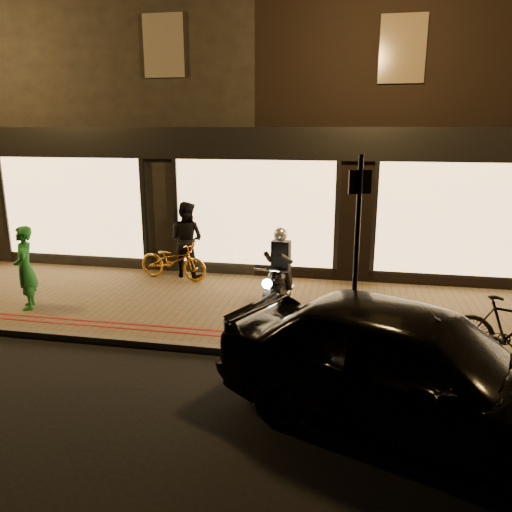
{
  "coord_description": "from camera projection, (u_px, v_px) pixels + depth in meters",
  "views": [
    {
      "loc": [
        2.19,
        -7.0,
        3.49
      ],
      "look_at": [
        0.41,
        2.08,
        1.1
      ],
      "focal_mm": 35.0,
      "sensor_mm": 36.0,
      "label": 1
    }
  ],
  "objects": [
    {
      "name": "parked_car",
      "position": [
        411.0,
        369.0,
        5.73
      ],
      "size": [
        5.04,
        3.64,
        1.59
      ],
      "primitive_type": "imported",
      "rotation": [
        0.0,
        0.0,
        1.15
      ],
      "color": "black",
      "rests_on": "ground"
    },
    {
      "name": "person_dark",
      "position": [
        186.0,
        239.0,
        11.46
      ],
      "size": [
        0.99,
        0.86,
        1.75
      ],
      "primitive_type": "imported",
      "rotation": [
        0.0,
        0.0,
        2.88
      ],
      "color": "black",
      "rests_on": "sidewalk"
    },
    {
      "name": "bicycle_dark",
      "position": [
        511.0,
        331.0,
        7.24
      ],
      "size": [
        1.71,
        1.06,
        1.0
      ],
      "primitive_type": "imported",
      "rotation": [
        0.0,
        0.0,
        1.18
      ],
      "color": "black",
      "rests_on": "sidewalk"
    },
    {
      "name": "sidewalk",
      "position": [
        235.0,
        307.0,
        9.81
      ],
      "size": [
        50.0,
        4.0,
        0.12
      ],
      "primitive_type": "cube",
      "color": "brown",
      "rests_on": "ground"
    },
    {
      "name": "sign_post",
      "position": [
        357.0,
        243.0,
        7.5
      ],
      "size": [
        0.33,
        0.16,
        3.0
      ],
      "rotation": [
        0.0,
        0.0,
        0.4
      ],
      "color": "black",
      "rests_on": "sidewalk"
    },
    {
      "name": "kerb_stone",
      "position": [
        207.0,
        349.0,
        7.96
      ],
      "size": [
        50.0,
        0.14,
        0.12
      ],
      "primitive_type": "cube",
      "color": "#59544C",
      "rests_on": "ground"
    },
    {
      "name": "motorcycle",
      "position": [
        278.0,
        280.0,
        9.28
      ],
      "size": [
        0.62,
        1.94,
        1.59
      ],
      "rotation": [
        0.0,
        0.0,
        -0.1
      ],
      "color": "black",
      "rests_on": "sidewalk"
    },
    {
      "name": "red_kerb_lines",
      "position": [
        215.0,
        333.0,
        8.42
      ],
      "size": [
        50.0,
        0.26,
        0.01
      ],
      "color": "maroon",
      "rests_on": "sidewalk"
    },
    {
      "name": "bicycle_gold",
      "position": [
        173.0,
        261.0,
        11.32
      ],
      "size": [
        1.73,
        0.85,
        0.87
      ],
      "primitive_type": "imported",
      "rotation": [
        0.0,
        0.0,
        1.4
      ],
      "color": "gold",
      "rests_on": "sidewalk"
    },
    {
      "name": "ground",
      "position": [
        206.0,
        354.0,
        7.93
      ],
      "size": [
        90.0,
        90.0,
        0.0
      ],
      "primitive_type": "plane",
      "color": "black",
      "rests_on": "ground"
    },
    {
      "name": "person_green",
      "position": [
        25.0,
        268.0,
        9.42
      ],
      "size": [
        0.63,
        0.7,
        1.6
      ],
      "primitive_type": "imported",
      "rotation": [
        0.0,
        0.0,
        -1.03
      ],
      "color": "#217C32",
      "rests_on": "sidewalk"
    },
    {
      "name": "building_row",
      "position": [
        286.0,
        102.0,
        15.41
      ],
      "size": [
        48.0,
        10.11,
        8.5
      ],
      "color": "black",
      "rests_on": "ground"
    }
  ]
}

